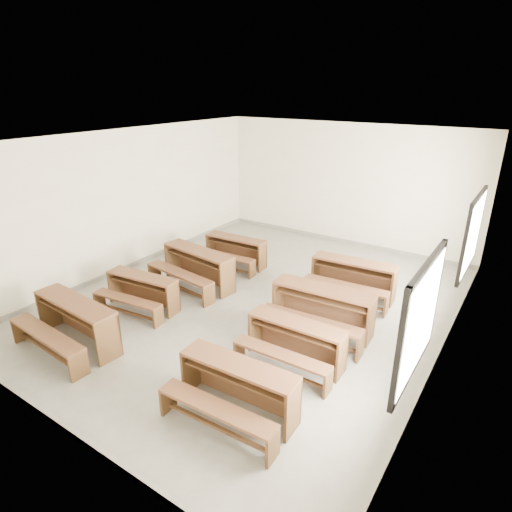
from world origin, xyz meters
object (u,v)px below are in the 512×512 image
Objects in this scene: desk_set_3 at (235,249)px; desk_set_4 at (236,386)px; desk_set_2 at (197,265)px; desk_set_7 at (353,276)px; desk_set_0 at (74,320)px; desk_set_5 at (295,340)px; desk_set_6 at (321,307)px; desk_set_1 at (141,289)px.

desk_set_3 is 5.05m from desk_set_4.
desk_set_7 is (2.99, 1.38, -0.02)m from desk_set_2.
desk_set_2 is at bearing 89.78° from desk_set_0.
desk_set_2 is 1.07× the size of desk_set_7.
desk_set_0 reaches higher than desk_set_5.
desk_set_6 reaches higher than desk_set_0.
desk_set_6 reaches higher than desk_set_1.
desk_set_6 is at bearing -91.89° from desk_set_7.
desk_set_7 is at bearing 31.63° from desk_set_2.
desk_set_2 reaches higher than desk_set_0.
desk_set_0 is 4.19m from desk_set_6.
desk_set_3 reaches higher than desk_set_1.
desk_set_0 reaches higher than desk_set_4.
desk_set_1 is 1.39m from desk_set_2.
desk_set_3 is at bearing 96.46° from desk_set_2.
desk_set_7 is (-0.04, 4.07, 0.01)m from desk_set_4.
desk_set_4 is (3.02, -4.05, 0.03)m from desk_set_3.
desk_set_0 is at bearing -94.61° from desk_set_1.
desk_set_3 is 2.98m from desk_set_7.
desk_set_2 is 1.19× the size of desk_set_5.
desk_set_6 reaches higher than desk_set_3.
desk_set_0 is 1.15× the size of desk_set_3.
desk_set_0 reaches higher than desk_set_7.
desk_set_1 is 1.00× the size of desk_set_5.
desk_set_2 is at bearing 156.45° from desk_set_5.
desk_set_5 is at bearing -15.56° from desk_set_2.
desk_set_6 is (3.03, -1.56, 0.07)m from desk_set_3.
desk_set_0 is at bearing -155.28° from desk_set_5.
desk_set_6 is (-0.08, 1.09, 0.06)m from desk_set_5.
desk_set_5 is (3.12, -1.28, -0.06)m from desk_set_2.
desk_set_3 is at bearing 90.75° from desk_set_0.
desk_set_0 is 1.51m from desk_set_1.
desk_set_7 is (3.16, 4.26, -0.02)m from desk_set_0.
desk_set_1 is 3.47m from desk_set_6.
desk_set_5 is (3.29, 1.60, -0.05)m from desk_set_0.
desk_set_1 is 2.74m from desk_set_3.
desk_set_7 reaches higher than desk_set_3.
desk_set_4 is 4.07m from desk_set_7.
desk_set_1 is 4.23m from desk_set_7.
desk_set_7 is at bearing 88.15° from desk_set_4.
desk_set_4 is at bearing -93.40° from desk_set_7.
desk_set_7 reaches higher than desk_set_4.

